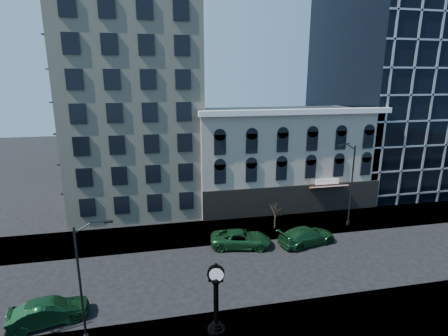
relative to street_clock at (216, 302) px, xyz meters
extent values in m
plane|color=black|center=(0.82, 7.02, -2.33)|extent=(160.00, 160.00, 0.00)
cube|color=gray|center=(0.82, 15.02, -2.27)|extent=(160.00, 6.00, 0.12)
cube|color=beige|center=(-5.18, 26.02, 16.67)|extent=(15.00, 15.00, 38.00)
cube|color=#AA9F8C|center=(12.82, 23.02, 3.67)|extent=(22.00, 10.00, 12.00)
cube|color=white|center=(12.82, 17.82, 9.87)|extent=(22.60, 0.80, 0.60)
cube|color=black|center=(12.82, 17.97, -0.53)|extent=(22.00, 0.30, 3.60)
cube|color=maroon|center=(16.82, 17.42, 1.07)|extent=(4.50, 1.18, 0.55)
cube|color=black|center=(32.82, 28.02, 11.67)|extent=(20.00, 20.00, 28.00)
cylinder|color=black|center=(0.00, 0.00, -2.06)|extent=(1.11, 1.11, 0.30)
cylinder|color=black|center=(0.00, 0.00, -1.81)|extent=(0.81, 0.81, 0.20)
cylinder|color=black|center=(0.00, 0.00, -1.63)|extent=(0.60, 0.60, 0.16)
cylinder|color=black|center=(0.00, 0.00, -0.09)|extent=(0.32, 0.32, 2.92)
sphere|color=black|center=(0.00, 0.00, 1.47)|extent=(0.56, 0.56, 0.56)
cube|color=black|center=(0.00, 0.00, 1.57)|extent=(0.93, 0.45, 0.25)
cylinder|color=black|center=(0.00, 0.00, 1.97)|extent=(1.10, 0.58, 1.05)
cylinder|color=white|center=(0.00, -0.17, 1.97)|extent=(0.86, 0.25, 0.89)
cylinder|color=white|center=(0.00, 0.17, 1.97)|extent=(0.86, 0.25, 0.89)
sphere|color=black|center=(0.00, 0.00, 2.58)|extent=(0.20, 0.20, 0.20)
cylinder|color=black|center=(-7.98, 1.02, 1.54)|extent=(0.14, 0.14, 7.49)
cube|color=black|center=(-6.33, 1.12, 5.41)|extent=(0.49, 0.22, 0.12)
cylinder|color=black|center=(17.35, 13.60, 2.22)|extent=(0.16, 0.16, 8.87)
cylinder|color=black|center=(17.35, 13.60, -2.00)|extent=(0.37, 0.37, 0.41)
cube|color=black|center=(15.43, 13.24, 6.81)|extent=(0.60, 0.33, 0.14)
cylinder|color=black|center=(9.17, 14.52, -1.17)|extent=(0.20, 0.20, 2.08)
imported|color=#143F1E|center=(-10.66, 3.55, -1.48)|extent=(5.23, 2.74, 1.70)
imported|color=#143F1E|center=(-10.79, 3.27, -1.56)|extent=(4.91, 2.70, 1.54)
imported|color=#143F1E|center=(4.53, 11.23, -1.52)|extent=(6.24, 3.80, 1.62)
imported|color=#143F1E|center=(11.00, 10.48, -1.48)|extent=(6.26, 3.66, 1.70)
camera|label=1|loc=(-3.40, -18.61, 13.44)|focal=28.00mm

